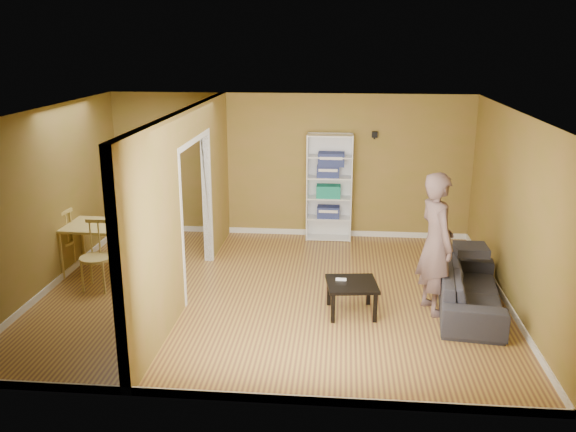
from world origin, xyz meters
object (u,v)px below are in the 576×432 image
object	(u,v)px
person	(437,231)
bookshelf	(329,187)
coffee_table	(352,287)
sofa	(471,283)
chair_near	(96,256)
chair_left	(58,241)
dining_table	(105,230)
chair_far	(120,233)

from	to	relation	value
person	bookshelf	distance (m)	3.33
bookshelf	coffee_table	distance (m)	3.25
person	bookshelf	world-z (taller)	person
sofa	chair_near	size ratio (longest dim) A/B	2.00
chair_left	dining_table	bearing A→B (deg)	99.65
sofa	chair_left	world-z (taller)	chair_left
person	coffee_table	xyz separation A→B (m)	(-1.08, -0.19, -0.75)
bookshelf	chair_left	bearing A→B (deg)	-153.65
bookshelf	chair_near	distance (m)	4.27
chair_near	coffee_table	bearing A→B (deg)	-7.91
bookshelf	chair_left	size ratio (longest dim) A/B	1.91
coffee_table	chair_near	distance (m)	3.71
sofa	coffee_table	distance (m)	1.61
coffee_table	chair_left	distance (m)	4.68
chair_far	coffee_table	bearing A→B (deg)	130.81
sofa	person	bearing A→B (deg)	105.99
sofa	coffee_table	size ratio (longest dim) A/B	3.11
chair_left	chair_far	distance (m)	0.98
bookshelf	chair_left	distance (m)	4.65
chair_left	person	bearing A→B (deg)	88.47
chair_left	chair_near	distance (m)	1.07
sofa	person	size ratio (longest dim) A/B	0.91
chair_near	chair_far	distance (m)	1.26
sofa	coffee_table	world-z (taller)	sofa
person	chair_left	size ratio (longest dim) A/B	2.22
dining_table	chair_near	distance (m)	0.69
coffee_table	sofa	bearing A→B (deg)	9.58
chair_left	chair_near	xyz separation A→B (m)	(0.86, -0.63, 0.00)
person	bookshelf	xyz separation A→B (m)	(-1.47, 2.99, -0.16)
sofa	chair_left	bearing A→B (deg)	89.06
person	chair_far	distance (m)	5.15
bookshelf	sofa	bearing A→B (deg)	-55.83
sofa	person	xyz separation A→B (m)	(-0.50, -0.08, 0.73)
dining_table	coffee_table	bearing A→B (deg)	-16.86
sofa	dining_table	bearing A→B (deg)	87.69
dining_table	chair_far	distance (m)	0.65
person	coffee_table	size ratio (longest dim) A/B	3.42
dining_table	chair_left	distance (m)	0.79
sofa	dining_table	size ratio (longest dim) A/B	1.63
chair_left	coffee_table	bearing A→B (deg)	84.04
person	dining_table	size ratio (longest dim) A/B	1.79
bookshelf	person	bearing A→B (deg)	-63.79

